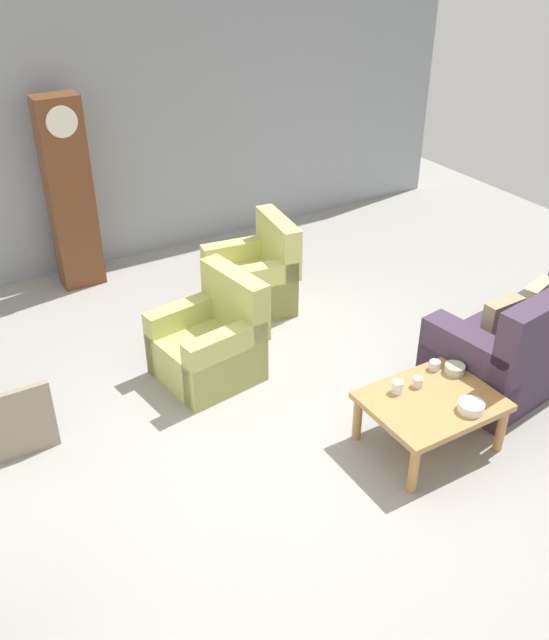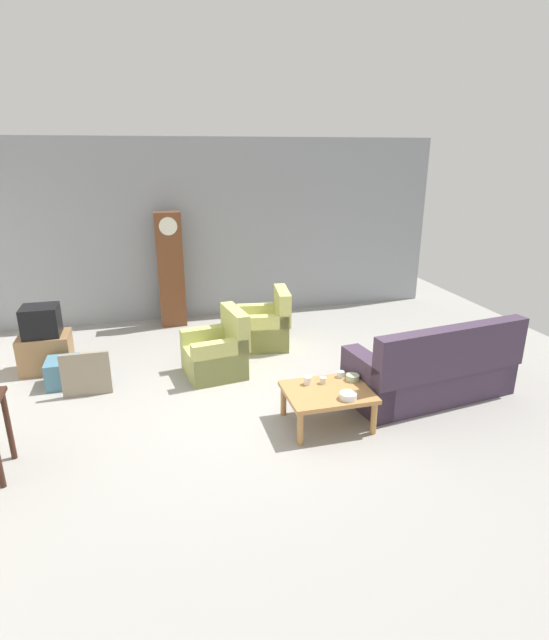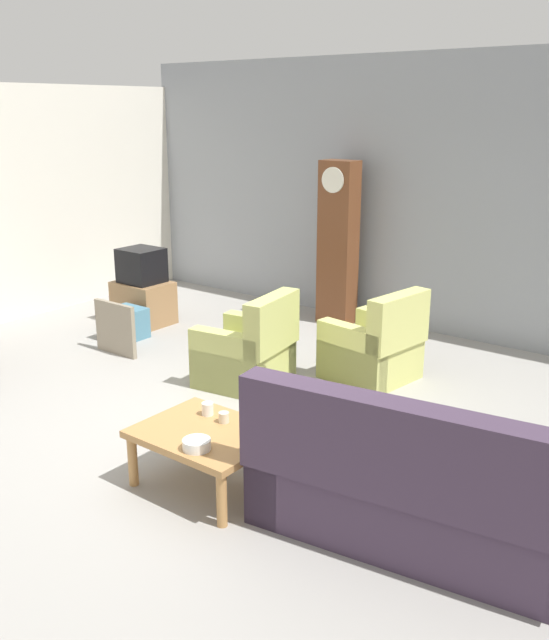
{
  "view_description": "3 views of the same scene",
  "coord_description": "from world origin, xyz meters",
  "px_view_note": "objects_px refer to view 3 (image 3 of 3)",
  "views": [
    {
      "loc": [
        -2.48,
        -3.65,
        3.56
      ],
      "look_at": [
        -0.09,
        0.38,
        0.72
      ],
      "focal_mm": 38.84,
      "sensor_mm": 36.0,
      "label": 1
    },
    {
      "loc": [
        -1.27,
        -5.43,
        2.98
      ],
      "look_at": [
        0.35,
        0.66,
        0.81
      ],
      "focal_mm": 27.75,
      "sensor_mm": 36.0,
      "label": 2
    },
    {
      "loc": [
        3.7,
        -4.01,
        2.6
      ],
      "look_at": [
        0.01,
        0.76,
        0.76
      ],
      "focal_mm": 39.38,
      "sensor_mm": 36.0,
      "label": 3
    }
  ],
  "objects_px": {
    "cup_blue_rimmed": "(261,422)",
    "armchair_olive_near": "(248,354)",
    "coffee_table_wood": "(207,438)",
    "armchair_olive_far": "(375,350)",
    "framed_picture_leaning": "(115,328)",
    "tv_crt": "(142,265)",
    "cup_cream_tall": "(224,417)",
    "tv_stand_cabinet": "(144,303)",
    "storage_box_blue": "(124,324)",
    "cup_white_porcelain": "(208,409)",
    "couch_floral": "(420,492)",
    "bowl_shallow_green": "(262,432)",
    "grandfather_clock": "(338,243)",
    "bowl_white_stacked": "(197,444)"
  },
  "relations": [
    {
      "from": "grandfather_clock",
      "to": "cup_white_porcelain",
      "type": "relative_size",
      "value": 21.2
    },
    {
      "from": "tv_crt",
      "to": "framed_picture_leaning",
      "type": "xyz_separation_m",
      "value": [
        0.62,
        -0.97,
        -0.45
      ]
    },
    {
      "from": "armchair_olive_near",
      "to": "bowl_white_stacked",
      "type": "distance_m",
      "value": 2.23
    },
    {
      "from": "couch_floral",
      "to": "storage_box_blue",
      "type": "relative_size",
      "value": 4.97
    },
    {
      "from": "tv_stand_cabinet",
      "to": "storage_box_blue",
      "type": "relative_size",
      "value": 1.54
    },
    {
      "from": "grandfather_clock",
      "to": "tv_stand_cabinet",
      "type": "xyz_separation_m",
      "value": [
        -1.88,
        -1.51,
        -0.74
      ]
    },
    {
      "from": "bowl_white_stacked",
      "to": "bowl_shallow_green",
      "type": "xyz_separation_m",
      "value": [
        0.23,
        0.41,
        -0.0
      ]
    },
    {
      "from": "armchair_olive_near",
      "to": "framed_picture_leaning",
      "type": "distance_m",
      "value": 1.72
    },
    {
      "from": "couch_floral",
      "to": "armchair_olive_far",
      "type": "relative_size",
      "value": 2.39
    },
    {
      "from": "tv_crt",
      "to": "framed_picture_leaning",
      "type": "relative_size",
      "value": 0.8
    },
    {
      "from": "armchair_olive_far",
      "to": "armchair_olive_near",
      "type": "bearing_deg",
      "value": -136.24
    },
    {
      "from": "armchair_olive_near",
      "to": "cup_blue_rimmed",
      "type": "xyz_separation_m",
      "value": [
        1.27,
        -1.38,
        0.16
      ]
    },
    {
      "from": "armchair_olive_far",
      "to": "storage_box_blue",
      "type": "relative_size",
      "value": 2.08
    },
    {
      "from": "framed_picture_leaning",
      "to": "cup_white_porcelain",
      "type": "relative_size",
      "value": 6.36
    },
    {
      "from": "armchair_olive_near",
      "to": "coffee_table_wood",
      "type": "distance_m",
      "value": 1.94
    },
    {
      "from": "framed_picture_leaning",
      "to": "bowl_white_stacked",
      "type": "bearing_deg",
      "value": -30.73
    },
    {
      "from": "armchair_olive_far",
      "to": "cup_blue_rimmed",
      "type": "distance_m",
      "value": 2.28
    },
    {
      "from": "framed_picture_leaning",
      "to": "bowl_white_stacked",
      "type": "height_order",
      "value": "framed_picture_leaning"
    },
    {
      "from": "coffee_table_wood",
      "to": "storage_box_blue",
      "type": "bearing_deg",
      "value": 148.68
    },
    {
      "from": "armchair_olive_far",
      "to": "framed_picture_leaning",
      "type": "distance_m",
      "value": 2.82
    },
    {
      "from": "cup_blue_rimmed",
      "to": "bowl_white_stacked",
      "type": "bearing_deg",
      "value": -103.7
    },
    {
      "from": "armchair_olive_far",
      "to": "cup_cream_tall",
      "type": "distance_m",
      "value": 2.36
    },
    {
      "from": "armchair_olive_far",
      "to": "tv_stand_cabinet",
      "type": "bearing_deg",
      "value": -178.16
    },
    {
      "from": "cup_blue_rimmed",
      "to": "armchair_olive_near",
      "type": "bearing_deg",
      "value": 132.66
    },
    {
      "from": "couch_floral",
      "to": "cup_blue_rimmed",
      "type": "relative_size",
      "value": 25.42
    },
    {
      "from": "cup_blue_rimmed",
      "to": "framed_picture_leaning",
      "type": "bearing_deg",
      "value": 158.58
    },
    {
      "from": "armchair_olive_near",
      "to": "armchair_olive_far",
      "type": "bearing_deg",
      "value": 43.76
    },
    {
      "from": "couch_floral",
      "to": "bowl_shallow_green",
      "type": "relative_size",
      "value": 14.14
    },
    {
      "from": "armchair_olive_far",
      "to": "cup_blue_rimmed",
      "type": "height_order",
      "value": "armchair_olive_far"
    },
    {
      "from": "cup_white_porcelain",
      "to": "cup_cream_tall",
      "type": "xyz_separation_m",
      "value": [
        0.18,
        -0.02,
        -0.01
      ]
    },
    {
      "from": "tv_stand_cabinet",
      "to": "storage_box_blue",
      "type": "bearing_deg",
      "value": -63.06
    },
    {
      "from": "armchair_olive_far",
      "to": "coffee_table_wood",
      "type": "xyz_separation_m",
      "value": [
        0.1,
        -2.52,
        0.06
      ]
    },
    {
      "from": "grandfather_clock",
      "to": "cup_cream_tall",
      "type": "xyz_separation_m",
      "value": [
        1.45,
        -3.75,
        -0.54
      ]
    },
    {
      "from": "storage_box_blue",
      "to": "couch_floral",
      "type": "bearing_deg",
      "value": -19.06
    },
    {
      "from": "storage_box_blue",
      "to": "bowl_shallow_green",
      "type": "relative_size",
      "value": 2.85
    },
    {
      "from": "grandfather_clock",
      "to": "cup_blue_rimmed",
      "type": "xyz_separation_m",
      "value": [
        1.72,
        -3.65,
        -0.54
      ]
    },
    {
      "from": "tv_crt",
      "to": "cup_cream_tall",
      "type": "xyz_separation_m",
      "value": [
        3.34,
        -2.25,
        -0.27
      ]
    },
    {
      "from": "bowl_shallow_green",
      "to": "bowl_white_stacked",
      "type": "bearing_deg",
      "value": -119.14
    },
    {
      "from": "coffee_table_wood",
      "to": "bowl_white_stacked",
      "type": "relative_size",
      "value": 5.05
    },
    {
      "from": "tv_stand_cabinet",
      "to": "bowl_white_stacked",
      "type": "height_order",
      "value": "tv_stand_cabinet"
    },
    {
      "from": "armchair_olive_far",
      "to": "cup_blue_rimmed",
      "type": "xyz_separation_m",
      "value": [
        0.37,
        -2.24,
        0.16
      ]
    },
    {
      "from": "couch_floral",
      "to": "cup_white_porcelain",
      "type": "xyz_separation_m",
      "value": [
        -1.68,
        -0.08,
        0.12
      ]
    },
    {
      "from": "grandfather_clock",
      "to": "coffee_table_wood",
      "type": "bearing_deg",
      "value": -69.76
    },
    {
      "from": "cup_blue_rimmed",
      "to": "bowl_shallow_green",
      "type": "distance_m",
      "value": 0.15
    },
    {
      "from": "tv_stand_cabinet",
      "to": "bowl_shallow_green",
      "type": "height_order",
      "value": "tv_stand_cabinet"
    },
    {
      "from": "tv_stand_cabinet",
      "to": "cup_cream_tall",
      "type": "height_order",
      "value": "tv_stand_cabinet"
    },
    {
      "from": "couch_floral",
      "to": "tv_crt",
      "type": "xyz_separation_m",
      "value": [
        -4.84,
        2.14,
        0.38
      ]
    },
    {
      "from": "cup_cream_tall",
      "to": "bowl_shallow_green",
      "type": "height_order",
      "value": "cup_cream_tall"
    },
    {
      "from": "armchair_olive_near",
      "to": "storage_box_blue",
      "type": "xyz_separation_m",
      "value": [
        -2.04,
        0.19,
        -0.13
      ]
    },
    {
      "from": "armchair_olive_far",
      "to": "framed_picture_leaning",
      "type": "bearing_deg",
      "value": -157.6
    }
  ]
}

